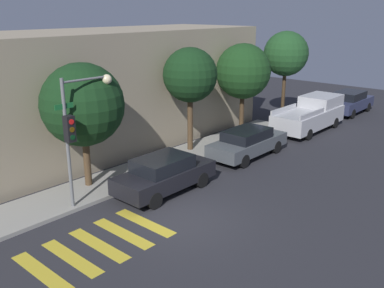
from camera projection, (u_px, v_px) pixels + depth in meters
ground_plane at (181, 220)px, 14.60m from camera, size 60.00×60.00×0.00m
sidewalk at (103, 185)px, 17.33m from camera, size 26.00×2.29×0.14m
building_row at (38, 100)px, 19.35m from camera, size 26.00×6.00×5.89m
crosswalk at (98, 245)px, 13.06m from camera, size 4.26×2.60×0.00m
traffic_light_pole at (78, 120)px, 14.65m from camera, size 2.35×0.56×4.73m
sedan_near_corner at (164, 174)px, 16.61m from camera, size 4.21×1.75×1.47m
sedan_middle at (248, 142)px, 20.65m from camera, size 4.51×1.75×1.39m
pickup_truck at (311, 114)px, 25.24m from camera, size 5.48×2.04×1.91m
sedan_far_end at (349, 102)px, 29.33m from camera, size 4.39×1.81×1.52m
tree_near_corner at (83, 105)px, 16.21m from camera, size 3.20×3.20×5.02m
tree_midblock at (190, 75)px, 20.43m from camera, size 2.63×2.63×5.19m
tree_far_end at (243, 71)px, 23.64m from camera, size 3.05×3.05×5.12m
tree_behind_truck at (286, 54)px, 26.72m from camera, size 2.79×2.79×5.61m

